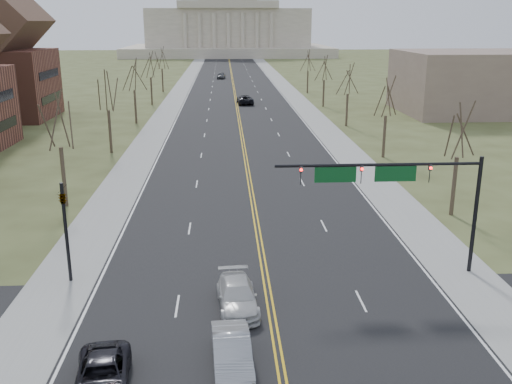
{
  "coord_description": "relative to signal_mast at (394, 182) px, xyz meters",
  "views": [
    {
      "loc": [
        -2.31,
        -17.75,
        14.67
      ],
      "look_at": [
        -0.13,
        21.11,
        3.0
      ],
      "focal_mm": 40.0,
      "sensor_mm": 36.0,
      "label": 1
    }
  ],
  "objects": [
    {
      "name": "tree_r_0",
      "position": [
        8.05,
        10.5,
        0.79
      ],
      "size": [
        3.74,
        3.74,
        8.5
      ],
      "color": "#3D2E24",
      "rests_on": "ground"
    },
    {
      "name": "edge_line_right",
      "position": [
        2.35,
        96.5,
        -5.75
      ],
      "size": [
        0.15,
        380.0,
        0.01
      ],
      "primitive_type": "cube",
      "color": "silver",
      "rests_on": "road"
    },
    {
      "name": "tree_r_3",
      "position": [
        8.05,
        70.5,
        0.79
      ],
      "size": [
        3.74,
        3.74,
        8.5
      ],
      "color": "#3D2E24",
      "rests_on": "ground"
    },
    {
      "name": "tree_r_2",
      "position": [
        8.05,
        50.5,
        0.79
      ],
      "size": [
        3.74,
        3.74,
        8.5
      ],
      "color": "#3D2E24",
      "rests_on": "ground"
    },
    {
      "name": "sidewalk_right",
      "position": [
        4.55,
        96.5,
        -5.75
      ],
      "size": [
        4.0,
        380.0,
        0.03
      ],
      "primitive_type": "cube",
      "color": "gray",
      "rests_on": "ground"
    },
    {
      "name": "tree_l_4",
      "position": [
        -22.95,
        94.5,
        1.18
      ],
      "size": [
        3.96,
        3.96,
        9.0
      ],
      "color": "#3D2E24",
      "rests_on": "ground"
    },
    {
      "name": "signal_mast",
      "position": [
        0.0,
        0.0,
        0.0
      ],
      "size": [
        12.12,
        0.44,
        7.2
      ],
      "color": "black",
      "rests_on": "ground"
    },
    {
      "name": "signal_left",
      "position": [
        -18.95,
        0.0,
        -2.05
      ],
      "size": [
        0.32,
        0.36,
        6.0
      ],
      "color": "black",
      "rests_on": "ground"
    },
    {
      "name": "car_sb_outer_lead",
      "position": [
        -14.95,
        -10.64,
        -5.08
      ],
      "size": [
        2.75,
        5.01,
        1.33
      ],
      "primitive_type": "imported",
      "rotation": [
        0.0,
        0.0,
        0.12
      ],
      "color": "black",
      "rests_on": "road"
    },
    {
      "name": "tree_r_1",
      "position": [
        8.05,
        30.5,
        0.79
      ],
      "size": [
        3.74,
        3.74,
        8.5
      ],
      "color": "#3D2E24",
      "rests_on": "ground"
    },
    {
      "name": "cross_road",
      "position": [
        -7.45,
        -7.5,
        -5.76
      ],
      "size": [
        120.0,
        14.0,
        0.01
      ],
      "primitive_type": "cube",
      "color": "black",
      "rests_on": "ground"
    },
    {
      "name": "road",
      "position": [
        -7.45,
        96.5,
        -5.76
      ],
      "size": [
        20.0,
        380.0,
        0.01
      ],
      "primitive_type": "cube",
      "color": "black",
      "rests_on": "ground"
    },
    {
      "name": "car_sb_inner_lead",
      "position": [
        -9.59,
        -9.42,
        -4.97
      ],
      "size": [
        1.92,
        4.8,
        1.55
      ],
      "primitive_type": "imported",
      "rotation": [
        0.0,
        0.0,
        0.06
      ],
      "color": "#93969A",
      "rests_on": "road"
    },
    {
      "name": "bldg_right_mass",
      "position": [
        32.55,
        62.5,
        -0.76
      ],
      "size": [
        25.0,
        20.0,
        10.0
      ],
      "primitive_type": "cube",
      "color": "#765F54",
      "rests_on": "ground"
    },
    {
      "name": "capitol",
      "position": [
        -7.45,
        236.41,
        8.44
      ],
      "size": [
        90.0,
        60.0,
        50.0
      ],
      "color": "beige",
      "rests_on": "ground"
    },
    {
      "name": "center_line",
      "position": [
        -7.45,
        96.5,
        -5.75
      ],
      "size": [
        0.42,
        380.0,
        0.01
      ],
      "primitive_type": "cube",
      "color": "gold",
      "rests_on": "road"
    },
    {
      "name": "tree_l_2",
      "position": [
        -22.95,
        54.5,
        1.18
      ],
      "size": [
        3.96,
        3.96,
        9.0
      ],
      "color": "#3D2E24",
      "rests_on": "ground"
    },
    {
      "name": "tree_l_3",
      "position": [
        -22.95,
        74.5,
        1.18
      ],
      "size": [
        3.96,
        3.96,
        9.0
      ],
      "color": "#3D2E24",
      "rests_on": "ground"
    },
    {
      "name": "tree_l_1",
      "position": [
        -22.95,
        34.5,
        1.18
      ],
      "size": [
        3.96,
        3.96,
        9.0
      ],
      "color": "#3D2E24",
      "rests_on": "ground"
    },
    {
      "name": "tree_l_0",
      "position": [
        -22.95,
        14.5,
        1.18
      ],
      "size": [
        3.96,
        3.96,
        9.0
      ],
      "color": "#3D2E24",
      "rests_on": "ground"
    },
    {
      "name": "car_far_sb",
      "position": [
        -10.41,
        123.56,
        -4.94
      ],
      "size": [
        2.47,
        4.97,
        1.63
      ],
      "primitive_type": "imported",
      "rotation": [
        0.0,
        0.0,
        -0.12
      ],
      "color": "#45484C",
      "rests_on": "road"
    },
    {
      "name": "car_sb_inner_second",
      "position": [
        -9.22,
        -3.92,
        -5.04
      ],
      "size": [
        2.37,
        5.06,
        1.43
      ],
      "primitive_type": "imported",
      "rotation": [
        0.0,
        0.0,
        0.08
      ],
      "color": "#BBBBBB",
      "rests_on": "road"
    },
    {
      "name": "car_far_nb",
      "position": [
        -5.87,
        74.46,
        -4.92
      ],
      "size": [
        3.12,
        6.11,
        1.65
      ],
      "primitive_type": "imported",
      "rotation": [
        0.0,
        0.0,
        3.21
      ],
      "color": "black",
      "rests_on": "road"
    },
    {
      "name": "tree_r_4",
      "position": [
        8.05,
        90.5,
        0.79
      ],
      "size": [
        3.74,
        3.74,
        8.5
      ],
      "color": "#3D2E24",
      "rests_on": "ground"
    },
    {
      "name": "edge_line_left",
      "position": [
        -17.25,
        96.5,
        -5.75
      ],
      "size": [
        0.15,
        380.0,
        0.01
      ],
      "primitive_type": "cube",
      "color": "silver",
      "rests_on": "road"
    },
    {
      "name": "sidewalk_left",
      "position": [
        -19.45,
        96.5,
        -5.75
      ],
      "size": [
        4.0,
        380.0,
        0.03
      ],
      "primitive_type": "cube",
      "color": "gray",
      "rests_on": "ground"
    }
  ]
}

